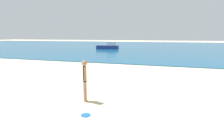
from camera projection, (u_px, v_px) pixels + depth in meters
name	position (u px, v px, depth m)	size (l,w,h in m)	color
water	(160.00, 46.00, 43.72)	(160.00, 60.00, 0.06)	#14567F
person_standing	(85.00, 78.00, 6.83)	(0.24, 0.31, 1.57)	#936B4C
frisbee	(86.00, 115.00, 5.73)	(0.30, 0.30, 0.03)	blue
boat_near	(108.00, 46.00, 33.90)	(4.05, 1.46, 1.36)	navy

